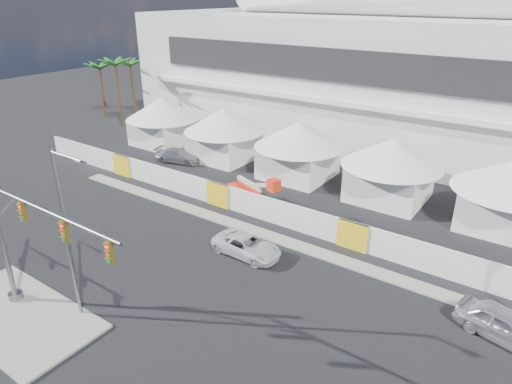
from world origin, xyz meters
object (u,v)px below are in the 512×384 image
Objects in this scene: sedan_silver at (506,326)px; pickup_curb at (247,246)px; traffic_mast at (20,241)px; streetlight_median at (68,225)px; lot_car_c at (178,156)px; boom_lift at (249,191)px.

sedan_silver is 1.01× the size of pickup_curb.
streetlight_median is (2.24, 1.42, 0.98)m from traffic_mast.
streetlight_median reaches higher than traffic_mast.
pickup_curb is at bearing 63.78° from traffic_mast.
sedan_silver is 33.78m from lot_car_c.
lot_car_c is 0.51× the size of streetlight_median.
lot_car_c is at bearing 122.06° from streetlight_median.
lot_car_c is 0.45× the size of traffic_mast.
pickup_curb is at bearing 107.46° from sedan_silver.
sedan_silver is at bearing -122.22° from lot_car_c.
traffic_mast is 19.28m from boom_lift.
boom_lift is (-20.68, 6.12, 0.04)m from sedan_silver.
traffic_mast is 2.83m from streetlight_median.
traffic_mast is 1.13× the size of streetlight_median.
streetlight_median is 1.44× the size of boom_lift.
lot_car_c is 25.27m from traffic_mast.
pickup_curb is 1.00× the size of lot_car_c.
traffic_mast is (-5.79, -11.76, 4.00)m from pickup_curb.
pickup_curb is 12.01m from streetlight_median.
traffic_mast reaches higher than sedan_silver.
boom_lift reaches higher than lot_car_c.
streetlight_median is at bearing -163.53° from lot_car_c.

